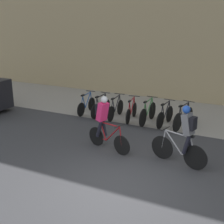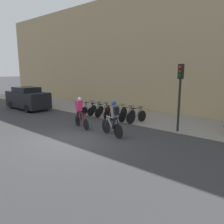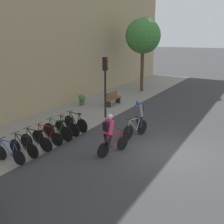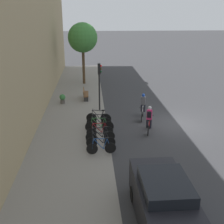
# 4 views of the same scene
# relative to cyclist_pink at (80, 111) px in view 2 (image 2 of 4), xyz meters

# --- Properties ---
(ground) EXTENTS (200.00, 200.00, 0.00)m
(ground) POSITION_rel_cyclist_pink_xyz_m (1.41, -2.00, -0.95)
(ground) COLOR #333335
(kerb_strip) EXTENTS (44.00, 4.50, 0.01)m
(kerb_strip) POSITION_rel_cyclist_pink_xyz_m (1.41, 4.75, -0.94)
(kerb_strip) COLOR gray
(kerb_strip) RESTS_ON ground
(building_facade) EXTENTS (44.00, 0.60, 9.36)m
(building_facade) POSITION_rel_cyclist_pink_xyz_m (1.41, 7.30, 3.74)
(building_facade) COLOR tan
(building_facade) RESTS_ON ground
(cyclist_pink) EXTENTS (1.68, 0.64, 1.76)m
(cyclist_pink) POSITION_rel_cyclist_pink_xyz_m (0.00, 0.00, 0.00)
(cyclist_pink) COLOR black
(cyclist_pink) RESTS_ON ground
(cyclist_grey) EXTENTS (1.75, 0.61, 1.80)m
(cyclist_grey) POSITION_rel_cyclist_pink_xyz_m (2.60, -0.09, -0.00)
(cyclist_grey) COLOR black
(cyclist_grey) RESTS_ON ground
(parked_bike_0) EXTENTS (0.46, 1.57, 0.93)m
(parked_bike_0) POSITION_rel_cyclist_pink_xyz_m (-2.46, 3.02, -0.57)
(parked_bike_0) COLOR black
(parked_bike_0) RESTS_ON ground
(parked_bike_1) EXTENTS (0.46, 1.62, 0.94)m
(parked_bike_1) POSITION_rel_cyclist_pink_xyz_m (-1.75, 3.02, -0.56)
(parked_bike_1) COLOR black
(parked_bike_1) RESTS_ON ground
(parked_bike_2) EXTENTS (0.46, 1.69, 0.96)m
(parked_bike_2) POSITION_rel_cyclist_pink_xyz_m (-1.03, 3.02, -0.55)
(parked_bike_2) COLOR black
(parked_bike_2) RESTS_ON ground
(parked_bike_3) EXTENTS (0.46, 1.61, 0.94)m
(parked_bike_3) POSITION_rel_cyclist_pink_xyz_m (-0.32, 3.02, -0.56)
(parked_bike_3) COLOR black
(parked_bike_3) RESTS_ON ground
(parked_bike_4) EXTENTS (0.46, 1.78, 0.99)m
(parked_bike_4) POSITION_rel_cyclist_pink_xyz_m (0.40, 3.02, -0.53)
(parked_bike_4) COLOR black
(parked_bike_4) RESTS_ON ground
(parked_bike_5) EXTENTS (0.46, 1.61, 0.97)m
(parked_bike_5) POSITION_rel_cyclist_pink_xyz_m (1.11, 3.02, -0.55)
(parked_bike_5) COLOR black
(parked_bike_5) RESTS_ON ground
(parked_bike_6) EXTENTS (0.49, 1.67, 0.99)m
(parked_bike_6) POSITION_rel_cyclist_pink_xyz_m (1.82, 3.03, -0.53)
(parked_bike_6) COLOR black
(parked_bike_6) RESTS_ON ground
(traffic_light_pole) EXTENTS (0.26, 0.30, 3.55)m
(traffic_light_pole) POSITION_rel_cyclist_pink_xyz_m (4.60, 2.86, 1.52)
(traffic_light_pole) COLOR black
(traffic_light_pole) RESTS_ON ground
(parked_car) EXTENTS (4.30, 1.84, 1.85)m
(parked_car) POSITION_rel_cyclist_pink_xyz_m (-7.84, 1.10, -0.05)
(parked_car) COLOR black
(parked_car) RESTS_ON ground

